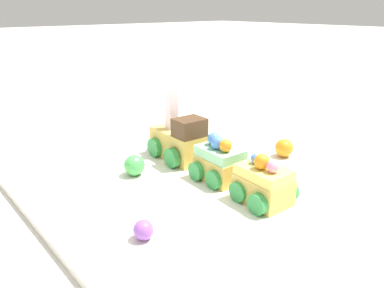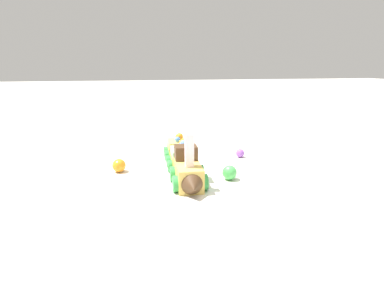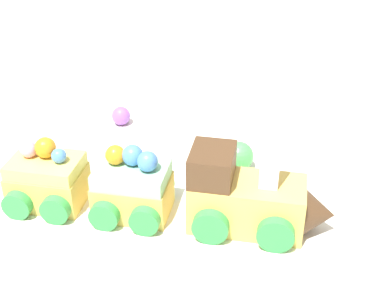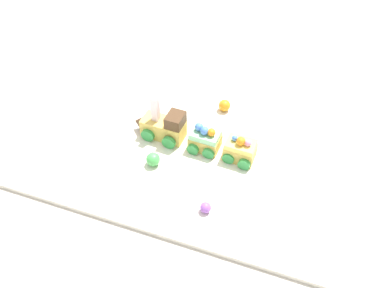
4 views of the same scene
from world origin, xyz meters
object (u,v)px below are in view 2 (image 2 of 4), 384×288
Objects in this scene: cake_train_locomotive at (188,172)px; cake_car_lemon at (178,149)px; gumball_green at (230,173)px; gumball_orange at (119,166)px; cake_car_mint at (182,158)px; gumball_purple at (240,153)px.

cake_car_lemon is (-0.20, 0.01, -0.01)m from cake_train_locomotive.
cake_car_lemon reaches higher than gumball_green.
cake_car_mint is at bearing 87.43° from gumball_orange.
cake_car_lemon reaches higher than gumball_orange.
cake_train_locomotive is at bearing -0.16° from cake_car_mint.
cake_train_locomotive reaches higher than gumball_purple.
gumball_orange is at bearing -113.21° from gumball_green.
cake_car_lemon is 2.25× the size of gumball_green.
cake_car_mint is 0.15m from gumball_orange.
cake_car_lemon is 0.17m from gumball_orange.
cake_car_mint is 2.25× the size of gumball_green.
cake_car_mint is at bearing 0.03° from cake_car_lemon.
cake_car_mint reaches higher than gumball_orange.
cake_car_mint is at bearing 179.84° from cake_train_locomotive.
gumball_green is 0.17m from gumball_purple.
cake_car_mint is (-0.11, 0.01, -0.00)m from cake_train_locomotive.
cake_car_lemon is 0.20m from gumball_green.
cake_car_lemon is at bearing -99.91° from gumball_purple.
cake_train_locomotive is 5.71× the size of gumball_purple.
gumball_purple is (-0.05, 0.32, -0.00)m from gumball_orange.
gumball_green reaches higher than gumball_purple.
gumball_green is 1.03× the size of gumball_orange.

